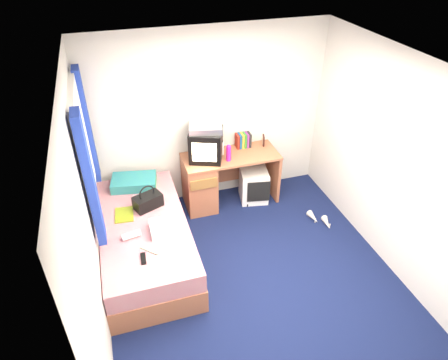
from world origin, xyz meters
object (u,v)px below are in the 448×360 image
object	(u,v)px
desk	(211,179)
magazine	(124,215)
pillow	(134,182)
pink_water_bottle	(229,154)
towel	(165,227)
storage_cube	(254,185)
vcr	(206,128)
water_bottle	(131,235)
handbag	(148,201)
crt_tv	(206,145)
picture_frame	(263,140)
bed	(145,240)
colour_swatch_fan	(150,250)
aerosol_can	(222,148)
white_heels	(320,220)
remote_control	(143,259)

from	to	relation	value
desk	magazine	world-z (taller)	desk
pillow	pink_water_bottle	xyz separation A→B (m)	(1.25, -0.08, 0.25)
towel	pink_water_bottle	bearing A→B (deg)	41.69
towel	storage_cube	bearing A→B (deg)	34.11
vcr	water_bottle	size ratio (longest dim) A/B	2.08
pink_water_bottle	handbag	bearing A→B (deg)	-159.93
crt_tv	picture_frame	bearing A→B (deg)	30.28
bed	colour_swatch_fan	world-z (taller)	colour_swatch_fan
aerosol_can	white_heels	xyz separation A→B (m)	(1.10, -0.90, -0.81)
aerosol_can	storage_cube	bearing A→B (deg)	-15.52
pillow	remote_control	world-z (taller)	pillow
storage_cube	pillow	bearing A→B (deg)	-170.23
bed	pink_water_bottle	xyz separation A→B (m)	(1.24, 0.68, 0.58)
pillow	aerosol_can	distance (m)	1.24
vcr	crt_tv	bearing A→B (deg)	-97.67
storage_cube	towel	xyz separation A→B (m)	(-1.42, -0.96, 0.36)
handbag	water_bottle	size ratio (longest dim) A/B	1.87
vcr	pink_water_bottle	xyz separation A→B (m)	(0.27, -0.13, -0.35)
water_bottle	picture_frame	bearing A→B (deg)	30.36
desk	towel	size ratio (longest dim) A/B	3.97
picture_frame	colour_swatch_fan	size ratio (longest dim) A/B	0.64
storage_cube	pink_water_bottle	size ratio (longest dim) A/B	2.28
pillow	storage_cube	bearing A→B (deg)	-0.89
water_bottle	remote_control	xyz separation A→B (m)	(0.08, -0.36, -0.03)
desk	handbag	world-z (taller)	handbag
handbag	colour_swatch_fan	world-z (taller)	handbag
vcr	colour_swatch_fan	bearing A→B (deg)	-113.03
crt_tv	pink_water_bottle	size ratio (longest dim) A/B	2.56
pink_water_bottle	colour_swatch_fan	distance (m)	1.71
magazine	vcr	bearing A→B (deg)	27.99
handbag	colour_swatch_fan	distance (m)	0.75
bed	desk	xyz separation A→B (m)	(1.03, 0.80, 0.14)
crt_tv	handbag	distance (m)	1.07
pink_water_bottle	bed	bearing A→B (deg)	-151.39
pillow	handbag	world-z (taller)	handbag
bed	pillow	xyz separation A→B (m)	(-0.00, 0.75, 0.33)
handbag	colour_swatch_fan	size ratio (longest dim) A/B	1.70
pink_water_bottle	towel	size ratio (longest dim) A/B	0.63
towel	magazine	bearing A→B (deg)	134.38
storage_cube	water_bottle	bearing A→B (deg)	-141.25
picture_frame	colour_swatch_fan	distance (m)	2.32
desk	vcr	xyz separation A→B (m)	(-0.06, 0.00, 0.80)
picture_frame	colour_swatch_fan	xyz separation A→B (m)	(-1.82, -1.41, -0.27)
colour_swatch_fan	storage_cube	bearing A→B (deg)	36.55
pillow	handbag	size ratio (longest dim) A/B	1.49
crt_tv	remote_control	bearing A→B (deg)	-105.38
towel	magazine	size ratio (longest dim) A/B	1.17
crt_tv	vcr	distance (m)	0.25
picture_frame	magazine	world-z (taller)	picture_frame
bed	towel	xyz separation A→B (m)	(0.22, -0.23, 0.33)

